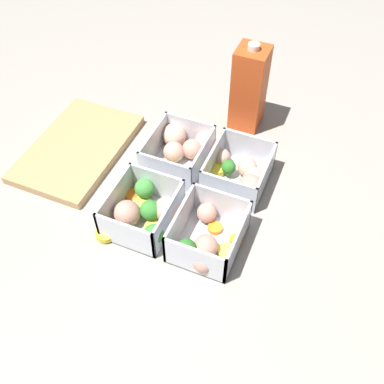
# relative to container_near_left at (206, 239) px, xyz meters

# --- Properties ---
(ground_plane) EXTENTS (4.00, 4.00, 0.00)m
(ground_plane) POSITION_rel_container_near_left_xyz_m (0.09, 0.07, -0.03)
(ground_plane) COLOR gray
(container_near_left) EXTENTS (0.15, 0.12, 0.07)m
(container_near_left) POSITION_rel_container_near_left_xyz_m (0.00, 0.00, 0.00)
(container_near_left) COLOR silver
(container_near_left) RESTS_ON ground_plane
(container_near_right) EXTENTS (0.14, 0.13, 0.07)m
(container_near_right) POSITION_rel_container_near_left_xyz_m (0.18, -0.00, -0.00)
(container_near_right) COLOR silver
(container_near_right) RESTS_ON ground_plane
(container_far_left) EXTENTS (0.15, 0.15, 0.07)m
(container_far_left) POSITION_rel_container_near_left_xyz_m (0.01, 0.13, 0.00)
(container_far_left) COLOR silver
(container_far_left) RESTS_ON ground_plane
(container_far_right) EXTENTS (0.15, 0.13, 0.07)m
(container_far_right) POSITION_rel_container_near_left_xyz_m (0.19, 0.13, 0.00)
(container_far_right) COLOR silver
(container_far_right) RESTS_ON ground_plane
(juice_carton) EXTENTS (0.07, 0.07, 0.20)m
(juice_carton) POSITION_rel_container_near_left_xyz_m (0.35, 0.04, 0.07)
(juice_carton) COLOR #D14C1E
(juice_carton) RESTS_ON ground_plane
(cutting_board) EXTENTS (0.28, 0.18, 0.02)m
(cutting_board) POSITION_rel_container_near_left_xyz_m (0.12, 0.35, -0.02)
(cutting_board) COLOR tan
(cutting_board) RESTS_ON ground_plane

